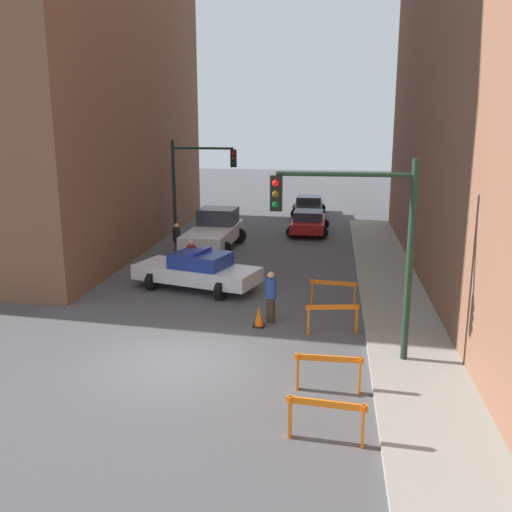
{
  "coord_description": "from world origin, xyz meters",
  "views": [
    {
      "loc": [
        3.92,
        -13.6,
        6.24
      ],
      "look_at": [
        1.4,
        5.07,
        1.72
      ],
      "focal_mm": 40.0,
      "sensor_mm": 36.0,
      "label": 1
    }
  ],
  "objects_px": {
    "police_car": "(198,270)",
    "barrier_front": "(326,414)",
    "traffic_light_far": "(194,175)",
    "traffic_cone": "(259,317)",
    "barrier_corner": "(333,289)",
    "pedestrian_sidewalk": "(271,296)",
    "parked_car_mid": "(309,205)",
    "pedestrian_corner": "(177,241)",
    "white_truck": "(214,231)",
    "traffic_light_near": "(364,230)",
    "pedestrian_crossing": "(191,260)",
    "parked_car_near": "(308,222)",
    "barrier_mid": "(329,367)",
    "barrier_back": "(332,314)"
  },
  "relations": [
    {
      "from": "barrier_back",
      "to": "barrier_front",
      "type": "bearing_deg",
      "value": -90.89
    },
    {
      "from": "pedestrian_crossing",
      "to": "pedestrian_sidewalk",
      "type": "relative_size",
      "value": 1.0
    },
    {
      "from": "white_truck",
      "to": "barrier_back",
      "type": "relative_size",
      "value": 3.45
    },
    {
      "from": "parked_car_mid",
      "to": "pedestrian_sidewalk",
      "type": "relative_size",
      "value": 2.61
    },
    {
      "from": "police_car",
      "to": "barrier_back",
      "type": "xyz_separation_m",
      "value": [
        5.05,
        -4.0,
        -0.11
      ]
    },
    {
      "from": "traffic_cone",
      "to": "traffic_light_far",
      "type": "bearing_deg",
      "value": 111.81
    },
    {
      "from": "parked_car_near",
      "to": "barrier_back",
      "type": "distance_m",
      "value": 15.41
    },
    {
      "from": "parked_car_mid",
      "to": "barrier_corner",
      "type": "bearing_deg",
      "value": -86.18
    },
    {
      "from": "pedestrian_corner",
      "to": "barrier_mid",
      "type": "height_order",
      "value": "pedestrian_corner"
    },
    {
      "from": "barrier_corner",
      "to": "parked_car_mid",
      "type": "bearing_deg",
      "value": 95.08
    },
    {
      "from": "traffic_light_near",
      "to": "pedestrian_crossing",
      "type": "bearing_deg",
      "value": 132.25
    },
    {
      "from": "barrier_front",
      "to": "pedestrian_crossing",
      "type": "bearing_deg",
      "value": 116.42
    },
    {
      "from": "police_car",
      "to": "barrier_front",
      "type": "xyz_separation_m",
      "value": [
        4.96,
        -9.98,
        -0.11
      ]
    },
    {
      "from": "police_car",
      "to": "barrier_front",
      "type": "bearing_deg",
      "value": -136.75
    },
    {
      "from": "traffic_light_near",
      "to": "parked_car_near",
      "type": "relative_size",
      "value": 1.21
    },
    {
      "from": "police_car",
      "to": "pedestrian_sidewalk",
      "type": "distance_m",
      "value": 4.54
    },
    {
      "from": "pedestrian_sidewalk",
      "to": "white_truck",
      "type": "bearing_deg",
      "value": -138.24
    },
    {
      "from": "barrier_mid",
      "to": "barrier_corner",
      "type": "bearing_deg",
      "value": 89.21
    },
    {
      "from": "pedestrian_crossing",
      "to": "police_car",
      "type": "bearing_deg",
      "value": -90.77
    },
    {
      "from": "white_truck",
      "to": "parked_car_near",
      "type": "relative_size",
      "value": 1.27
    },
    {
      "from": "pedestrian_sidewalk",
      "to": "traffic_cone",
      "type": "relative_size",
      "value": 2.53
    },
    {
      "from": "parked_car_mid",
      "to": "pedestrian_corner",
      "type": "height_order",
      "value": "pedestrian_corner"
    },
    {
      "from": "barrier_corner",
      "to": "traffic_cone",
      "type": "distance_m",
      "value": 3.23
    },
    {
      "from": "barrier_front",
      "to": "barrier_back",
      "type": "height_order",
      "value": "same"
    },
    {
      "from": "pedestrian_sidewalk",
      "to": "barrier_front",
      "type": "xyz_separation_m",
      "value": [
        1.83,
        -6.69,
        -0.24
      ]
    },
    {
      "from": "traffic_light_near",
      "to": "parked_car_mid",
      "type": "relative_size",
      "value": 1.2
    },
    {
      "from": "barrier_corner",
      "to": "pedestrian_sidewalk",
      "type": "bearing_deg",
      "value": -136.23
    },
    {
      "from": "pedestrian_corner",
      "to": "parked_car_near",
      "type": "bearing_deg",
      "value": -46.72
    },
    {
      "from": "white_truck",
      "to": "pedestrian_sidewalk",
      "type": "distance_m",
      "value": 10.86
    },
    {
      "from": "pedestrian_crossing",
      "to": "barrier_mid",
      "type": "xyz_separation_m",
      "value": [
        5.47,
        -8.77,
        -0.24
      ]
    },
    {
      "from": "white_truck",
      "to": "barrier_corner",
      "type": "bearing_deg",
      "value": -52.6
    },
    {
      "from": "white_truck",
      "to": "parked_car_mid",
      "type": "xyz_separation_m",
      "value": [
        4.17,
        10.75,
        -0.23
      ]
    },
    {
      "from": "parked_car_near",
      "to": "parked_car_mid",
      "type": "xyz_separation_m",
      "value": [
        -0.26,
        6.26,
        0.0
      ]
    },
    {
      "from": "pedestrian_crossing",
      "to": "barrier_mid",
      "type": "bearing_deg",
      "value": -85.26
    },
    {
      "from": "traffic_light_near",
      "to": "barrier_corner",
      "type": "height_order",
      "value": "traffic_light_near"
    },
    {
      "from": "pedestrian_crossing",
      "to": "pedestrian_corner",
      "type": "height_order",
      "value": "same"
    },
    {
      "from": "traffic_light_far",
      "to": "pedestrian_corner",
      "type": "relative_size",
      "value": 3.13
    },
    {
      "from": "traffic_light_far",
      "to": "traffic_light_near",
      "type": "bearing_deg",
      "value": -61.65
    },
    {
      "from": "traffic_light_far",
      "to": "traffic_cone",
      "type": "height_order",
      "value": "traffic_light_far"
    },
    {
      "from": "pedestrian_sidewalk",
      "to": "traffic_light_near",
      "type": "bearing_deg",
      "value": 65.93
    },
    {
      "from": "traffic_light_far",
      "to": "parked_car_mid",
      "type": "height_order",
      "value": "traffic_light_far"
    },
    {
      "from": "pedestrian_corner",
      "to": "barrier_front",
      "type": "bearing_deg",
      "value": -161.12
    },
    {
      "from": "barrier_corner",
      "to": "traffic_cone",
      "type": "relative_size",
      "value": 2.44
    },
    {
      "from": "traffic_cone",
      "to": "barrier_corner",
      "type": "bearing_deg",
      "value": 45.27
    },
    {
      "from": "pedestrian_sidewalk",
      "to": "barrier_corner",
      "type": "distance_m",
      "value": 2.71
    },
    {
      "from": "pedestrian_sidewalk",
      "to": "barrier_front",
      "type": "height_order",
      "value": "pedestrian_sidewalk"
    },
    {
      "from": "pedestrian_sidewalk",
      "to": "barrier_corner",
      "type": "xyz_separation_m",
      "value": [
        1.95,
        1.86,
        -0.24
      ]
    },
    {
      "from": "traffic_light_far",
      "to": "pedestrian_sidewalk",
      "type": "xyz_separation_m",
      "value": [
        5.4,
        -12.28,
        -2.54
      ]
    },
    {
      "from": "barrier_back",
      "to": "barrier_corner",
      "type": "distance_m",
      "value": 2.58
    },
    {
      "from": "white_truck",
      "to": "barrier_corner",
      "type": "distance_m",
      "value": 10.14
    }
  ]
}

